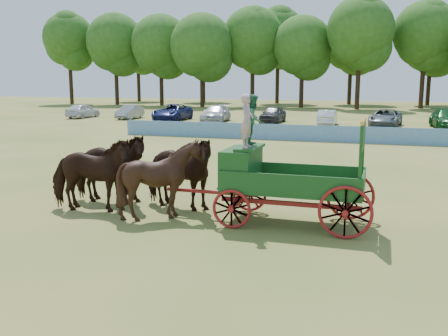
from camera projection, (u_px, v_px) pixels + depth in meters
ground at (252, 211)px, 15.40m from camera, size 160.00×160.00×0.00m
horse_lead_left at (90, 175)px, 15.13m from camera, size 2.91×1.69×2.31m
horse_lead_right at (109, 168)px, 16.16m from camera, size 2.83×1.48×2.31m
horse_wheel_left at (163, 179)px, 14.42m from camera, size 2.35×2.15×2.32m
horse_wheel_right at (178, 173)px, 15.45m from camera, size 2.93×1.77×2.31m
farm_dray at (268, 168)px, 13.99m from camera, size 6.00×2.00×3.62m
sponsor_banner at (306, 133)px, 32.50m from camera, size 26.00×0.08×1.05m
parked_cars at (281, 115)px, 45.13m from camera, size 42.41×6.36×1.60m
treeline at (344, 38)px, 70.16m from camera, size 92.51×23.40×15.34m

